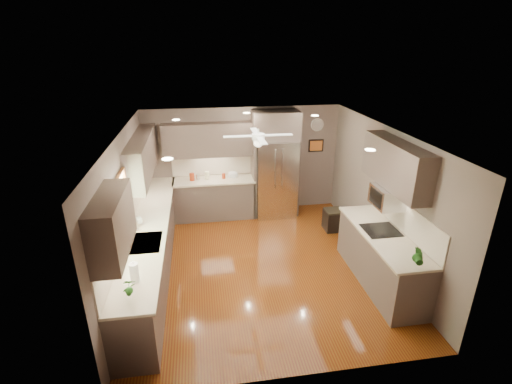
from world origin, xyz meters
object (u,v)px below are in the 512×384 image
object	(u,v)px
potted_plant_left	(128,287)
bowl	(233,176)
microwave	(387,197)
canister_c	(207,175)
refrigerator	(275,166)
soap_bottle	(139,220)
stool	(333,220)
canister_b	(198,177)
canister_d	(224,176)
paper_towel	(134,273)
potted_plant_right	(419,257)
canister_a	(192,177)

from	to	relation	value
potted_plant_left	bowl	bearing A→B (deg)	67.64
microwave	canister_c	bearing A→B (deg)	135.94
potted_plant_left	refrigerator	size ratio (longest dim) A/B	0.12
bowl	soap_bottle	bearing A→B (deg)	-130.91
bowl	stool	bearing A→B (deg)	-27.79
canister_b	canister_d	world-z (taller)	canister_b
stool	paper_towel	size ratio (longest dim) A/B	1.56
canister_d	paper_towel	distance (m)	4.02
bowl	stool	world-z (taller)	bowl
refrigerator	paper_towel	xyz separation A→B (m)	(-2.62, -3.70, -0.11)
soap_bottle	paper_towel	distance (m)	1.69
potted_plant_right	refrigerator	bearing A→B (deg)	107.16
bowl	paper_towel	xyz separation A→B (m)	(-1.65, -3.77, 0.11)
microwave	paper_towel	xyz separation A→B (m)	(-3.95, -0.99, -0.40)
bowl	microwave	xyz separation A→B (m)	(2.30, -2.78, 0.51)
soap_bottle	microwave	size ratio (longest dim) A/B	0.33
canister_d	refrigerator	size ratio (longest dim) A/B	0.05
canister_a	potted_plant_left	world-z (taller)	potted_plant_left
bowl	microwave	distance (m)	3.65
refrigerator	paper_towel	distance (m)	4.53
microwave	potted_plant_left	bearing A→B (deg)	-161.99
canister_b	stool	size ratio (longest dim) A/B	0.27
bowl	canister_a	bearing A→B (deg)	-177.75
soap_bottle	potted_plant_right	bearing A→B (deg)	-25.73
stool	potted_plant_left	bearing A→B (deg)	-141.64
canister_c	potted_plant_left	bearing A→B (deg)	-104.92
potted_plant_right	refrigerator	size ratio (longest dim) A/B	0.13
microwave	stool	xyz separation A→B (m)	(-0.22, 1.68, -1.24)
stool	paper_towel	world-z (taller)	paper_towel
soap_bottle	refrigerator	xyz separation A→B (m)	(2.79, 2.01, 0.16)
potted_plant_left	canister_b	bearing A→B (deg)	77.70
canister_b	bowl	distance (m)	0.79
soap_bottle	potted_plant_left	xyz separation A→B (m)	(0.13, -1.99, 0.06)
potted_plant_right	bowl	world-z (taller)	potted_plant_right
paper_towel	canister_b	bearing A→B (deg)	77.17
potted_plant_right	stool	distance (m)	3.04
canister_c	potted_plant_left	size ratio (longest dim) A/B	0.56
canister_b	refrigerator	world-z (taller)	refrigerator
canister_a	paper_towel	bearing A→B (deg)	-100.93
potted_plant_right	microwave	distance (m)	1.29
canister_d	bowl	size ratio (longest dim) A/B	0.50
canister_b	paper_towel	xyz separation A→B (m)	(-0.85, -3.75, 0.07)
stool	canister_a	bearing A→B (deg)	160.57
potted_plant_right	stool	world-z (taller)	potted_plant_right
soap_bottle	potted_plant_right	world-z (taller)	potted_plant_right
canister_a	canister_b	size ratio (longest dim) A/B	1.40
canister_c	canister_a	bearing A→B (deg)	-171.33
canister_d	paper_towel	size ratio (longest dim) A/B	0.40
potted_plant_right	canister_a	bearing A→B (deg)	128.12
canister_d	stool	xyz separation A→B (m)	(2.30, -1.08, -0.76)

